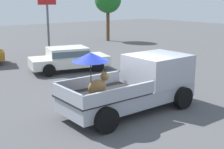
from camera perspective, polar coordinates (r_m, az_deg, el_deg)
ground_plane at (r=11.19m, az=3.15°, el=-6.72°), size 80.00×80.00×0.00m
pickup_truck_main at (r=11.17m, az=4.84°, el=-1.60°), size 5.07×2.27×2.30m
parked_sedan_near at (r=17.39m, az=-7.99°, el=3.06°), size 4.61×2.79×1.33m
motel_sign at (r=23.16m, az=-11.83°, el=11.53°), size 1.40×0.16×4.44m
tree_by_lot at (r=30.13m, az=-0.77°, el=13.56°), size 2.53×2.53×5.17m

